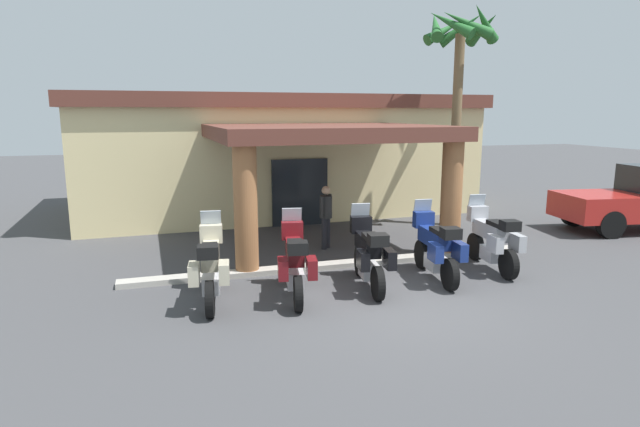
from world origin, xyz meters
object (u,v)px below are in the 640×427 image
at_px(motel_building, 275,152).
at_px(motorcycle_cream, 211,267).
at_px(motorcycle_maroon, 295,262).
at_px(motorcycle_black, 369,254).
at_px(motorcycle_blue, 436,247).
at_px(motorcycle_silver, 493,239).
at_px(pedestrian, 326,213).
at_px(palm_tree_near_portico, 459,56).

bearing_deg(motel_building, motorcycle_cream, -110.51).
bearing_deg(motorcycle_maroon, motorcycle_black, -75.43).
distance_m(motorcycle_blue, motorcycle_silver, 1.60).
distance_m(motel_building, pedestrian, 6.39).
bearing_deg(motorcycle_black, motorcycle_blue, -77.84).
distance_m(motorcycle_cream, motorcycle_silver, 6.32).
xyz_separation_m(motorcycle_silver, pedestrian, (-3.02, 2.91, 0.26)).
bearing_deg(motorcycle_black, pedestrian, 6.80).
xyz_separation_m(motorcycle_cream, motorcycle_blue, (4.73, -0.01, 0.00)).
bearing_deg(pedestrian, motorcycle_silver, -177.09).
relative_size(motorcycle_blue, pedestrian, 1.33).
bearing_deg(motorcycle_blue, palm_tree_near_portico, -27.29).
distance_m(motorcycle_silver, palm_tree_near_portico, 6.57).
height_order(motorcycle_maroon, palm_tree_near_portico, palm_tree_near_portico).
xyz_separation_m(motorcycle_cream, palm_tree_near_portico, (8.01, 4.73, 4.48)).
height_order(motorcycle_blue, pedestrian, pedestrian).
bearing_deg(palm_tree_near_portico, motorcycle_silver, -110.70).
height_order(motorcycle_maroon, motorcycle_silver, same).
relative_size(motorcycle_black, pedestrian, 1.33).
relative_size(pedestrian, palm_tree_near_portico, 0.25).
height_order(motorcycle_blue, palm_tree_near_portico, palm_tree_near_portico).
relative_size(motel_building, palm_tree_near_portico, 2.09).
bearing_deg(motorcycle_black, motorcycle_cream, 97.63).
bearing_deg(motorcycle_black, palm_tree_near_portico, -35.97).
relative_size(motorcycle_maroon, palm_tree_near_portico, 0.33).
bearing_deg(pedestrian, motorcycle_black, 134.44).
xyz_separation_m(motorcycle_black, palm_tree_near_portico, (4.85, 4.82, 4.48)).
relative_size(motorcycle_cream, pedestrian, 1.33).
height_order(motorcycle_cream, palm_tree_near_portico, palm_tree_near_portico).
distance_m(motorcycle_blue, pedestrian, 3.48).
height_order(motel_building, motorcycle_silver, motel_building).
xyz_separation_m(motorcycle_maroon, palm_tree_near_portico, (6.43, 4.93, 4.48)).
distance_m(motel_building, motorcycle_black, 9.63).
bearing_deg(motorcycle_silver, motorcycle_black, 103.44).
height_order(motorcycle_black, motorcycle_blue, same).
xyz_separation_m(motorcycle_blue, motorcycle_silver, (1.58, 0.25, 0.00)).
height_order(motorcycle_maroon, pedestrian, pedestrian).
height_order(motel_building, pedestrian, motel_building).
xyz_separation_m(motorcycle_blue, palm_tree_near_portico, (3.28, 4.74, 4.48)).
xyz_separation_m(motel_building, motorcycle_cream, (-3.37, -9.44, -1.39)).
bearing_deg(motel_building, pedestrian, -91.58).
xyz_separation_m(motorcycle_maroon, motorcycle_black, (1.58, 0.10, 0.00)).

